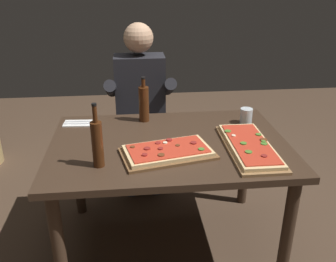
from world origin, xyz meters
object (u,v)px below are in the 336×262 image
at_px(tumbler_near_camera, 246,117).
at_px(diner_chair, 141,126).
at_px(pizza_rectangular_front, 168,152).
at_px(dining_table, 169,156).
at_px(pizza_rectangular_left, 249,146).
at_px(seated_diner, 141,102).
at_px(oil_bottle_amber, 97,143).
at_px(wine_bottle_dark, 144,103).

distance_m(tumbler_near_camera, diner_chair, 0.97).
xyz_separation_m(pizza_rectangular_front, diner_chair, (-0.12, 1.02, -0.27)).
bearing_deg(dining_table, pizza_rectangular_left, -17.49).
distance_m(diner_chair, seated_diner, 0.28).
bearing_deg(seated_diner, pizza_rectangular_left, -56.14).
distance_m(dining_table, oil_bottle_amber, 0.52).
xyz_separation_m(pizza_rectangular_left, diner_chair, (-0.59, 1.00, -0.27)).
height_order(wine_bottle_dark, diner_chair, wine_bottle_dark).
relative_size(dining_table, wine_bottle_dark, 4.61).
bearing_deg(pizza_rectangular_front, oil_bottle_amber, -167.31).
bearing_deg(diner_chair, tumbler_near_camera, -42.16).
bearing_deg(oil_bottle_amber, diner_chair, 77.22).
height_order(pizza_rectangular_front, tumbler_near_camera, tumbler_near_camera).
bearing_deg(wine_bottle_dark, pizza_rectangular_left, -40.47).
relative_size(dining_table, pizza_rectangular_left, 2.30).
bearing_deg(pizza_rectangular_left, pizza_rectangular_front, -177.35).
xyz_separation_m(wine_bottle_dark, tumbler_near_camera, (0.67, -0.11, -0.08)).
height_order(oil_bottle_amber, tumbler_near_camera, oil_bottle_amber).
bearing_deg(oil_bottle_amber, wine_bottle_dark, 66.30).
distance_m(pizza_rectangular_left, seated_diner, 1.05).
relative_size(dining_table, oil_bottle_amber, 4.06).
bearing_deg(oil_bottle_amber, pizza_rectangular_front, 12.69).
distance_m(pizza_rectangular_front, diner_chair, 1.06).
bearing_deg(pizza_rectangular_front, tumbler_near_camera, 35.43).
xyz_separation_m(pizza_rectangular_front, wine_bottle_dark, (-0.11, 0.51, 0.10)).
distance_m(dining_table, wine_bottle_dark, 0.43).
relative_size(dining_table, tumbler_near_camera, 13.69).
bearing_deg(oil_bottle_amber, seated_diner, 75.71).
bearing_deg(diner_chair, seated_diner, -90.00).
xyz_separation_m(dining_table, diner_chair, (-0.14, 0.86, -0.16)).
height_order(dining_table, diner_chair, diner_chair).
height_order(pizza_rectangular_left, tumbler_near_camera, tumbler_near_camera).
height_order(dining_table, wine_bottle_dark, wine_bottle_dark).
height_order(wine_bottle_dark, oil_bottle_amber, oil_bottle_amber).
relative_size(wine_bottle_dark, oil_bottle_amber, 0.88).
relative_size(oil_bottle_amber, seated_diner, 0.26).
distance_m(oil_bottle_amber, seated_diner, 1.02).
distance_m(dining_table, pizza_rectangular_front, 0.20).
relative_size(pizza_rectangular_left, seated_diner, 0.46).
relative_size(pizza_rectangular_front, oil_bottle_amber, 1.60).
height_order(oil_bottle_amber, seated_diner, seated_diner).
distance_m(pizza_rectangular_left, wine_bottle_dark, 0.76).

